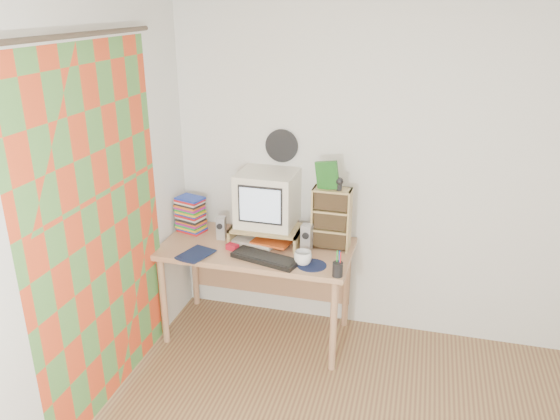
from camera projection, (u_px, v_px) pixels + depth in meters
The scene contains 20 objects.
back_wall at pixel (407, 178), 3.93m from camera, with size 3.50×3.50×0.00m, color silver.
left_wall at pixel (39, 252), 2.78m from camera, with size 3.50×3.50×0.00m, color silver.
curtain at pixel (101, 234), 3.23m from camera, with size 2.20×2.20×0.00m, color #DE451F.
wall_disc at pixel (282, 146), 4.07m from camera, with size 0.25×0.25×0.02m, color black.
desk at pixel (259, 259), 4.13m from camera, with size 1.40×0.70×0.75m.
monitor_riser at pixel (266, 230), 4.07m from camera, with size 0.52×0.30×0.12m.
crt_monitor at pixel (267, 199), 4.03m from camera, with size 0.42×0.42×0.40m, color silver.
speaker_left at pixel (221, 228), 4.12m from camera, with size 0.07×0.07×0.18m, color #B3B3B8.
speaker_right at pixel (307, 237), 3.93m from camera, with size 0.07×0.07×0.20m, color #B3B3B8.
keyboard at pixel (265, 258), 3.80m from camera, with size 0.48×0.16×0.03m, color black.
dvd_stack at pixel (190, 214), 4.24m from camera, with size 0.20×0.14×0.28m, color brown, non-canonical shape.
cd_rack at pixel (331, 219), 3.92m from camera, with size 0.27×0.15×0.46m, color tan.
mug at pixel (303, 258), 3.73m from camera, with size 0.12×0.12×0.10m, color white.
diary at pixel (186, 250), 3.91m from camera, with size 0.22×0.17×0.04m, color #101B3C.
mousepad at pixel (312, 265), 3.73m from camera, with size 0.20×0.20×0.00m, color black.
pen_cup at pixel (338, 267), 3.57m from camera, with size 0.07×0.07×0.14m, color black, non-canonical shape.
papers at pixel (263, 240), 4.07m from camera, with size 0.32×0.23×0.04m, color silver, non-canonical shape.
red_box at pixel (232, 247), 3.96m from camera, with size 0.09×0.05×0.04m, color #B11226.
game_box at pixel (327, 175), 3.80m from camera, with size 0.16×0.03×0.20m, color #195719.
webcam at pixel (339, 184), 3.79m from camera, with size 0.05×0.05×0.09m, color black, non-canonical shape.
Camera 1 is at (0.09, -2.10, 2.46)m, focal length 35.00 mm.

